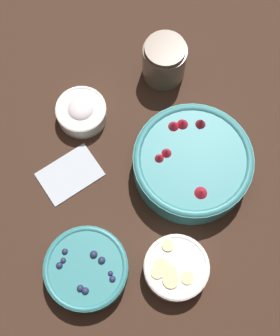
% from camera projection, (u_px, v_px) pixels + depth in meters
% --- Properties ---
extents(ground_plane, '(4.00, 4.00, 0.00)m').
position_uv_depth(ground_plane, '(143.00, 170.00, 1.04)').
color(ground_plane, '#382319').
extents(bowl_strawberries, '(0.25, 0.25, 0.09)m').
position_uv_depth(bowl_strawberries, '(192.00, 162.00, 1.00)').
color(bowl_strawberries, teal).
rests_on(bowl_strawberries, ground_plane).
extents(bowl_blueberries, '(0.17, 0.17, 0.06)m').
position_uv_depth(bowl_blueberries, '(87.00, 269.00, 0.94)').
color(bowl_blueberries, teal).
rests_on(bowl_blueberries, ground_plane).
extents(bowl_bananas, '(0.13, 0.13, 0.05)m').
position_uv_depth(bowl_bananas, '(176.00, 268.00, 0.94)').
color(bowl_bananas, white).
rests_on(bowl_bananas, ground_plane).
extents(bowl_cream, '(0.11, 0.11, 0.05)m').
position_uv_depth(bowl_cream, '(81.00, 111.00, 1.05)').
color(bowl_cream, white).
rests_on(bowl_cream, ground_plane).
extents(jar_chocolate, '(0.10, 0.10, 0.11)m').
position_uv_depth(jar_chocolate, '(164.00, 62.00, 1.07)').
color(jar_chocolate, brown).
rests_on(jar_chocolate, ground_plane).
extents(napkin, '(0.14, 0.11, 0.01)m').
position_uv_depth(napkin, '(70.00, 174.00, 1.03)').
color(napkin, '#B2BCC6').
rests_on(napkin, ground_plane).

